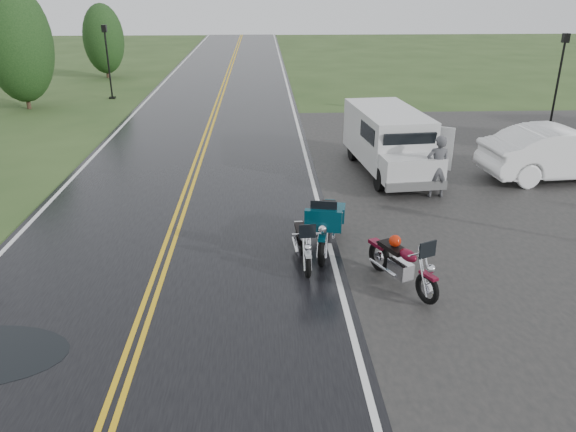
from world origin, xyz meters
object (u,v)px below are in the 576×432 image
object	(u,v)px
motorcycle_silver	(308,255)
lamp_post_far_right	(558,81)
lamp_post_far_left	(108,62)
motorcycle_red	(428,277)
person_at_van	(437,168)
sedan_white	(562,154)
van_white	(382,159)
motorcycle_teal	(322,238)

from	to	relation	value
motorcycle_silver	lamp_post_far_right	distance (m)	17.51
lamp_post_far_left	lamp_post_far_right	distance (m)	21.76
motorcycle_red	motorcycle_silver	world-z (taller)	motorcycle_red
person_at_van	sedan_white	bearing A→B (deg)	-162.04
person_at_van	sedan_white	distance (m)	4.65
motorcycle_silver	van_white	distance (m)	5.88
motorcycle_teal	person_at_van	xyz separation A→B (m)	(3.73, 4.21, 0.17)
van_white	motorcycle_teal	bearing A→B (deg)	-120.96
motorcycle_silver	person_at_van	xyz separation A→B (m)	(4.08, 4.70, 0.33)
lamp_post_far_right	motorcycle_teal	bearing A→B (deg)	-131.83
motorcycle_silver	person_at_van	bearing A→B (deg)	45.93
person_at_van	sedan_white	xyz separation A→B (m)	(4.41, 1.47, -0.08)
motorcycle_silver	lamp_post_far_left	xyz separation A→B (m)	(-8.93, 20.29, 1.33)
person_at_van	lamp_post_far_left	xyz separation A→B (m)	(-13.01, 15.59, 1.00)
motorcycle_teal	lamp_post_far_left	distance (m)	21.90
motorcycle_red	motorcycle_teal	bearing A→B (deg)	113.69
sedan_white	motorcycle_teal	bearing A→B (deg)	119.08
motorcycle_red	person_at_van	bearing A→B (deg)	47.33
motorcycle_teal	sedan_white	bearing A→B (deg)	45.87
van_white	sedan_white	world-z (taller)	van_white
motorcycle_red	sedan_white	distance (m)	9.65
motorcycle_silver	lamp_post_far_right	world-z (taller)	lamp_post_far_right
motorcycle_red	motorcycle_silver	xyz separation A→B (m)	(-2.21, 1.15, -0.05)
motorcycle_red	motorcycle_silver	size ratio (longest dim) A/B	1.09
motorcycle_teal	motorcycle_silver	world-z (taller)	motorcycle_teal
sedan_white	lamp_post_far_left	distance (m)	22.45
sedan_white	lamp_post_far_right	world-z (taller)	lamp_post_far_right
motorcycle_silver	van_white	size ratio (longest dim) A/B	0.37
van_white	person_at_van	world-z (taller)	van_white
motorcycle_red	van_white	world-z (taller)	van_white
sedan_white	lamp_post_far_right	size ratio (longest dim) A/B	1.28
person_at_van	motorcycle_red	bearing A→B (deg)	71.73
motorcycle_teal	sedan_white	distance (m)	9.92
van_white	lamp_post_far_right	distance (m)	11.94
motorcycle_teal	lamp_post_far_right	bearing A→B (deg)	59.10
motorcycle_teal	lamp_post_far_right	size ratio (longest dim) A/B	0.64
motorcycle_silver	lamp_post_far_left	distance (m)	22.21
motorcycle_red	person_at_van	size ratio (longest dim) A/B	1.17
van_white	person_at_van	distance (m)	1.60
motorcycle_teal	lamp_post_far_right	xyz separation A→B (m)	(11.24, 12.56, 1.22)
person_at_van	van_white	bearing A→B (deg)	-21.06
motorcycle_teal	lamp_post_far_left	xyz separation A→B (m)	(-9.28, 19.80, 1.17)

